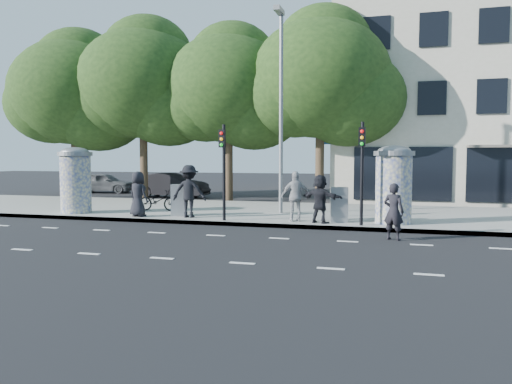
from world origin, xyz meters
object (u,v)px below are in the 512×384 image
(ad_column_left, at_px, (76,179))
(traffic_pole_near, at_px, (223,162))
(ped_e, at_px, (296,196))
(ped_d, at_px, (189,191))
(car_left, at_px, (105,183))
(bicycle, at_px, (158,200))
(cabinet_right, at_px, (339,205))
(car_mid, at_px, (172,185))
(ped_f, at_px, (320,199))
(man_road, at_px, (394,212))
(cabinet_left, at_px, (179,200))
(ped_a, at_px, (138,194))
(street_lamp, at_px, (281,97))
(ad_column_right, at_px, (394,183))
(traffic_pole_far, at_px, (362,162))

(ad_column_left, relative_size, traffic_pole_near, 0.78)
(ped_e, bearing_deg, ped_d, -22.59)
(ad_column_left, distance_m, ped_e, 9.12)
(ped_e, bearing_deg, car_left, -60.35)
(bicycle, height_order, cabinet_right, cabinet_right)
(traffic_pole_near, bearing_deg, car_mid, 123.96)
(ped_e, bearing_deg, ad_column_left, -23.44)
(car_left, bearing_deg, ped_e, -137.24)
(car_left, bearing_deg, ad_column_left, -160.66)
(ad_column_left, bearing_deg, cabinet_right, -0.05)
(ped_f, bearing_deg, man_road, 163.87)
(traffic_pole_near, bearing_deg, cabinet_left, 157.11)
(ped_a, distance_m, ped_f, 6.91)
(street_lamp, distance_m, car_left, 18.10)
(ad_column_right, distance_m, traffic_pole_near, 5.91)
(street_lamp, bearing_deg, car_left, 145.52)
(traffic_pole_near, height_order, car_mid, traffic_pole_near)
(man_road, bearing_deg, car_left, -15.61)
(traffic_pole_near, height_order, bicycle, traffic_pole_near)
(ped_f, distance_m, cabinet_right, 0.76)
(traffic_pole_far, bearing_deg, street_lamp, 140.12)
(man_road, bearing_deg, car_mid, -21.53)
(ad_column_right, height_order, ped_e, ad_column_right)
(bicycle, distance_m, car_left, 14.09)
(ad_column_left, xyz_separation_m, ped_e, (9.11, -0.21, -0.51))
(ped_e, xyz_separation_m, car_mid, (-9.55, 9.96, -0.30))
(car_left, bearing_deg, man_road, -136.49)
(traffic_pole_far, distance_m, man_road, 2.46)
(ped_d, bearing_deg, traffic_pole_near, 154.87)
(ped_d, relative_size, bicycle, 1.16)
(ad_column_right, distance_m, car_left, 22.39)
(ped_a, xyz_separation_m, cabinet_left, (1.36, 0.69, -0.25))
(man_road, bearing_deg, ped_d, 4.86)
(street_lamp, bearing_deg, ped_a, -151.97)
(ad_column_right, xyz_separation_m, ped_d, (-7.35, -0.38, -0.41))
(ped_d, bearing_deg, ped_f, 170.85)
(traffic_pole_far, relative_size, street_lamp, 0.42)
(ped_a, distance_m, cabinet_left, 1.55)
(ped_e, relative_size, cabinet_right, 1.45)
(ped_a, height_order, cabinet_right, ped_a)
(traffic_pole_far, xyz_separation_m, ped_a, (-8.32, 0.22, -1.22))
(bicycle, xyz_separation_m, car_mid, (-3.28, 8.16, 0.14))
(ad_column_left, height_order, ped_a, ad_column_left)
(traffic_pole_far, xyz_separation_m, car_mid, (-11.84, 10.45, -1.50))
(car_left, bearing_deg, cabinet_left, -146.34)
(traffic_pole_near, height_order, cabinet_right, traffic_pole_near)
(ad_column_right, bearing_deg, ad_column_left, -179.08)
(car_mid, bearing_deg, ped_d, -149.59)
(street_lamp, height_order, cabinet_left, street_lamp)
(man_road, relative_size, car_mid, 0.37)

